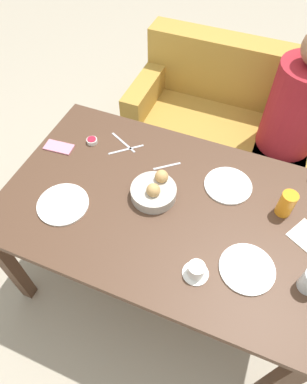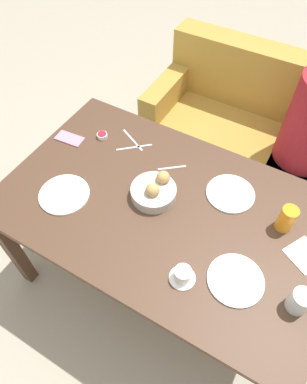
% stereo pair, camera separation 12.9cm
% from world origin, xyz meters
% --- Properties ---
extents(ground_plane, '(10.00, 10.00, 0.00)m').
position_xyz_m(ground_plane, '(0.00, 0.00, 0.00)').
color(ground_plane, '#A89E89').
extents(dining_table, '(1.51, 0.95, 0.76)m').
position_xyz_m(dining_table, '(0.00, 0.00, 0.67)').
color(dining_table, '#4C3323').
rests_on(dining_table, ground_plane).
extents(couch, '(1.64, 0.70, 0.85)m').
position_xyz_m(couch, '(0.19, 1.17, 0.30)').
color(couch, '#B28938').
rests_on(couch, ground_plane).
extents(seated_person, '(0.36, 0.47, 1.20)m').
position_xyz_m(seated_person, '(0.47, 1.01, 0.51)').
color(seated_person, '#23232D').
rests_on(seated_person, ground_plane).
extents(bread_basket, '(0.21, 0.21, 0.11)m').
position_xyz_m(bread_basket, '(-0.07, 0.03, 0.79)').
color(bread_basket, '#B2ADA3').
rests_on(bread_basket, dining_table).
extents(plate_near_left, '(0.24, 0.24, 0.01)m').
position_xyz_m(plate_near_left, '(-0.44, -0.18, 0.76)').
color(plate_near_left, white).
rests_on(plate_near_left, dining_table).
extents(plate_near_right, '(0.23, 0.23, 0.01)m').
position_xyz_m(plate_near_right, '(0.42, -0.18, 0.76)').
color(plate_near_right, white).
rests_on(plate_near_right, dining_table).
extents(plate_far_center, '(0.23, 0.23, 0.01)m').
position_xyz_m(plate_far_center, '(0.24, 0.21, 0.76)').
color(plate_far_center, white).
rests_on(plate_far_center, dining_table).
extents(juice_glass, '(0.07, 0.07, 0.13)m').
position_xyz_m(juice_glass, '(0.50, 0.16, 0.82)').
color(juice_glass, orange).
rests_on(juice_glass, dining_table).
extents(coffee_cup, '(0.11, 0.11, 0.07)m').
position_xyz_m(coffee_cup, '(0.23, -0.27, 0.79)').
color(coffee_cup, white).
rests_on(coffee_cup, dining_table).
extents(jam_bowl_berry, '(0.06, 0.06, 0.03)m').
position_xyz_m(jam_bowl_berry, '(-0.51, 0.23, 0.77)').
color(jam_bowl_berry, white).
rests_on(jam_bowl_berry, dining_table).
extents(fork_silver, '(0.18, 0.10, 0.00)m').
position_xyz_m(fork_silver, '(-0.35, 0.29, 0.76)').
color(fork_silver, '#B7B7BC').
rests_on(fork_silver, dining_table).
extents(knife_silver, '(0.15, 0.13, 0.00)m').
position_xyz_m(knife_silver, '(-0.32, 0.25, 0.76)').
color(knife_silver, '#B7B7BC').
rests_on(knife_silver, dining_table).
extents(spoon_coffee, '(0.12, 0.10, 0.00)m').
position_xyz_m(spoon_coffee, '(-0.08, 0.22, 0.76)').
color(spoon_coffee, '#B7B7BC').
rests_on(spoon_coffee, dining_table).
extents(cell_phone, '(0.16, 0.09, 0.01)m').
position_xyz_m(cell_phone, '(-0.65, 0.13, 0.76)').
color(cell_phone, pink).
rests_on(cell_phone, dining_table).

